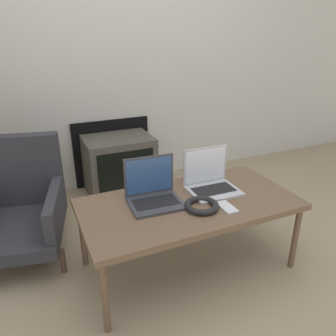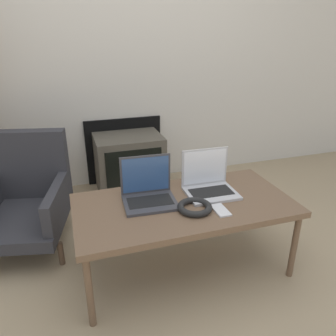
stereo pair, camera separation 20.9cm
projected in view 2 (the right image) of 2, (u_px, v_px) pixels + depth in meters
ground_plane at (209, 314)px, 1.69m from camera, size 14.00×14.00×0.00m
wall_back at (127, 39)px, 2.78m from camera, size 7.00×0.08×2.60m
table at (184, 208)px, 1.88m from camera, size 1.24×0.62×0.45m
laptop_left at (148, 192)px, 1.87m from camera, size 0.31×0.26×0.25m
laptop_right at (209, 183)px, 1.97m from camera, size 0.30×0.25×0.25m
headphones at (195, 207)px, 1.78m from camera, size 0.19×0.19×0.04m
phone at (221, 210)px, 1.77m from camera, size 0.07×0.14×0.01m
tv at (129, 163)px, 2.92m from camera, size 0.58×0.44×0.51m
armchair at (26, 194)px, 2.21m from camera, size 0.66×0.76×0.73m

